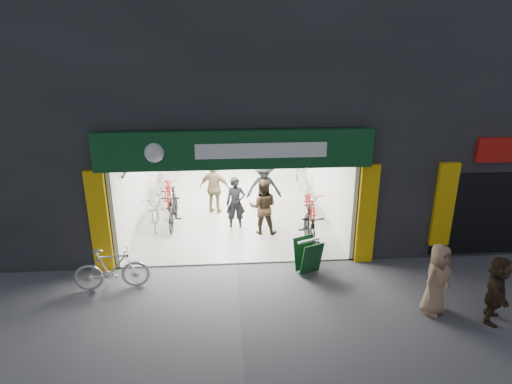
{
  "coord_description": "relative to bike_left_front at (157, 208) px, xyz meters",
  "views": [
    {
      "loc": [
        -0.26,
        -10.21,
        5.8
      ],
      "look_at": [
        0.61,
        1.5,
        1.39
      ],
      "focal_mm": 32.0,
      "sensor_mm": 36.0,
      "label": 1
    }
  ],
  "objects": [
    {
      "name": "bike_right_front",
      "position": [
        4.28,
        -2.05,
        0.09
      ],
      "size": [
        0.65,
        2.03,
        1.21
      ],
      "primitive_type": "imported",
      "rotation": [
        0.0,
        0.0,
        -0.04
      ],
      "color": "black",
      "rests_on": "ground"
    },
    {
      "name": "ground",
      "position": [
        2.31,
        -2.65,
        -0.51
      ],
      "size": [
        60.0,
        60.0,
        0.0
      ],
      "primitive_type": "plane",
      "color": "#56565B",
      "rests_on": "ground"
    },
    {
      "name": "parked_bike",
      "position": [
        -0.56,
        -3.55,
        0.0
      ],
      "size": [
        1.74,
        0.63,
        1.02
      ],
      "primitive_type": "imported",
      "rotation": [
        0.0,
        0.0,
        1.66
      ],
      "color": "#B3B3B7",
      "rests_on": "ground"
    },
    {
      "name": "bike_right_mid",
      "position": [
        4.73,
        0.18,
        -0.06
      ],
      "size": [
        0.68,
        1.75,
        0.91
      ],
      "primitive_type": "imported",
      "rotation": [
        0.0,
        0.0,
        -0.04
      ],
      "color": "maroon",
      "rests_on": "ground"
    },
    {
      "name": "bike_left_back",
      "position": [
        -0.19,
        2.29,
        -0.01
      ],
      "size": [
        0.53,
        1.68,
        1.0
      ],
      "primitive_type": "imported",
      "rotation": [
        0.0,
        0.0,
        0.04
      ],
      "color": "#A7A6AB",
      "rests_on": "ground"
    },
    {
      "name": "bike_left_midback",
      "position": [
        0.17,
        1.68,
        -0.02
      ],
      "size": [
        0.85,
        1.93,
        0.98
      ],
      "primitive_type": "imported",
      "rotation": [
        0.0,
        0.0,
        0.11
      ],
      "color": "maroon",
      "rests_on": "ground"
    },
    {
      "name": "customer_b",
      "position": [
        3.14,
        -0.9,
        0.32
      ],
      "size": [
        0.89,
        0.75,
        1.66
      ],
      "primitive_type": "imported",
      "rotation": [
        0.0,
        0.0,
        2.99
      ],
      "color": "#382819",
      "rests_on": "ground"
    },
    {
      "name": "sandwich_board",
      "position": [
        4.04,
        -3.15,
        -0.04
      ],
      "size": [
        0.72,
        0.73,
        0.85
      ],
      "rotation": [
        0.0,
        0.0,
        0.39
      ],
      "color": "#0F3E19",
      "rests_on": "ground"
    },
    {
      "name": "bike_right_back",
      "position": [
        4.81,
        2.27,
        -0.02
      ],
      "size": [
        0.46,
        1.63,
        0.98
      ],
      "primitive_type": "imported",
      "rotation": [
        0.0,
        0.0,
        0.0
      ],
      "color": "silver",
      "rests_on": "ground"
    },
    {
      "name": "bike_left_front",
      "position": [
        0.0,
        0.0,
        0.0
      ],
      "size": [
        0.82,
        1.99,
        1.02
      ],
      "primitive_type": "imported",
      "rotation": [
        0.0,
        0.0,
        0.08
      ],
      "color": "#AAABAF",
      "rests_on": "ground"
    },
    {
      "name": "pedestrian_near",
      "position": [
        6.39,
        -4.96,
        0.28
      ],
      "size": [
        0.91,
        0.85,
        1.57
      ],
      "primitive_type": "imported",
      "rotation": [
        0.0,
        0.0,
        0.62
      ],
      "color": "#9B795A",
      "rests_on": "ground"
    },
    {
      "name": "customer_c",
      "position": [
        3.3,
        0.61,
        0.34
      ],
      "size": [
        1.11,
        0.65,
        1.71
      ],
      "primitive_type": "imported",
      "rotation": [
        0.0,
        0.0,
        0.01
      ],
      "color": "black",
      "rests_on": "ground"
    },
    {
      "name": "building",
      "position": [
        3.22,
        2.34,
        3.81
      ],
      "size": [
        17.0,
        10.27,
        8.0
      ],
      "color": "#232326",
      "rests_on": "ground"
    },
    {
      "name": "customer_a",
      "position": [
        2.37,
        -0.46,
        0.28
      ],
      "size": [
        0.58,
        0.38,
        1.59
      ],
      "primitive_type": "imported",
      "rotation": [
        0.0,
        0.0,
        0.0
      ],
      "color": "black",
      "rests_on": "ground"
    },
    {
      "name": "customer_d",
      "position": [
        1.75,
        0.68,
        0.35
      ],
      "size": [
        1.09,
        0.71,
        1.72
      ],
      "primitive_type": "imported",
      "rotation": [
        0.0,
        0.0,
        2.83
      ],
      "color": "#89754F",
      "rests_on": "ground"
    },
    {
      "name": "pedestrian_far",
      "position": [
        7.48,
        -5.33,
        0.22
      ],
      "size": [
        1.07,
        1.38,
        1.46
      ],
      "primitive_type": "imported",
      "rotation": [
        0.0,
        0.0,
        1.02
      ],
      "color": "#382719",
      "rests_on": "ground"
    },
    {
      "name": "bike_left_midfront",
      "position": [
        0.51,
        -0.17,
        0.06
      ],
      "size": [
        0.56,
        1.89,
        1.13
      ],
      "primitive_type": "imported",
      "rotation": [
        0.0,
        0.0,
        -0.02
      ],
      "color": "black",
      "rests_on": "ground"
    }
  ]
}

